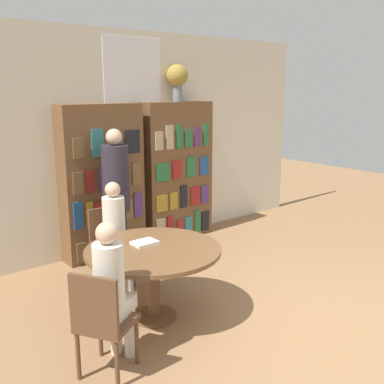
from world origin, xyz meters
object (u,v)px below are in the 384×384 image
seated_reader_right (112,286)px  librarian_standing (116,184)px  bookshelf_right (177,172)px  chair_near_camera (102,319)px  flower_vase (177,78)px  seated_reader_left (116,230)px  reading_table (153,259)px  chair_left_side (110,242)px  bookshelf_left (102,182)px

seated_reader_right → librarian_standing: librarian_standing is taller
bookshelf_right → chair_near_camera: 3.51m
flower_vase → chair_near_camera: (-2.55, -2.38, -1.88)m
chair_near_camera → librarian_standing: 2.31m
librarian_standing → bookshelf_right: bearing=20.8°
flower_vase → seated_reader_left: 2.58m
flower_vase → seated_reader_right: (-2.40, -2.28, -1.68)m
reading_table → seated_reader_right: (-0.69, -0.43, 0.07)m
chair_left_side → seated_reader_right: bearing=66.0°
flower_vase → reading_table: 3.07m
chair_left_side → librarian_standing: (0.30, 0.35, 0.59)m
flower_vase → reading_table: (-1.71, -1.85, -1.75)m
bookshelf_right → seated_reader_left: (-1.64, -1.03, -0.32)m
chair_near_camera → librarian_standing: librarian_standing is taller
seated_reader_left → seated_reader_right: 1.45m
bookshelf_left → flower_vase: size_ratio=3.91×
flower_vase → seated_reader_left: size_ratio=0.42×
bookshelf_right → seated_reader_left: bookshelf_right is taller
bookshelf_right → librarian_standing: 1.41m
reading_table → chair_near_camera: (-0.84, -0.53, -0.12)m
bookshelf_right → chair_left_side: (-1.62, -0.85, -0.51)m
bookshelf_left → bookshelf_right: same height
chair_left_side → librarian_standing: librarian_standing is taller
chair_near_camera → bookshelf_left: bearing=119.2°
reading_table → seated_reader_right: bearing=-147.8°
chair_near_camera → seated_reader_left: 1.63m
bookshelf_left → chair_left_side: (-0.39, -0.85, -0.51)m
bookshelf_right → seated_reader_right: (-2.38, -2.28, -0.32)m
bookshelf_left → reading_table: (-0.45, -1.84, -0.39)m
bookshelf_right → seated_reader_right: bearing=-136.3°
reading_table → librarian_standing: bearing=74.6°
chair_near_camera → seated_reader_left: (0.90, 1.34, 0.19)m
bookshelf_right → flower_vase: size_ratio=3.91×
seated_reader_right → librarian_standing: bearing=117.0°
seated_reader_right → librarian_standing: size_ratio=0.70×
chair_near_camera → seated_reader_right: seated_reader_right is taller
chair_near_camera → seated_reader_left: seated_reader_left is taller
bookshelf_right → reading_table: bookshelf_right is taller
seated_reader_left → librarian_standing: 0.73m
bookshelf_right → reading_table: bearing=-132.5°
bookshelf_right → flower_vase: bearing=12.8°
reading_table → chair_near_camera: chair_near_camera is taller
flower_vase → seated_reader_right: flower_vase is taller
reading_table → chair_near_camera: 1.00m
bookshelf_left → flower_vase: bearing=0.2°
bookshelf_left → bookshelf_right: bearing=0.0°
bookshelf_right → flower_vase: 1.36m
seated_reader_right → bookshelf_left: bearing=121.2°
chair_near_camera → chair_left_side: same height
seated_reader_left → seated_reader_right: (-0.74, -1.24, 0.00)m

